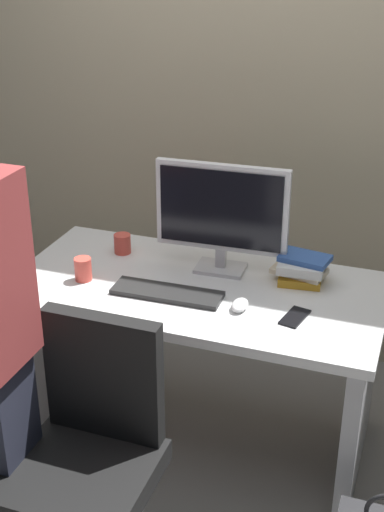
% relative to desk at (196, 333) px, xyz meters
% --- Properties ---
extents(ground_plane, '(9.00, 9.00, 0.00)m').
position_rel_desk_xyz_m(ground_plane, '(0.00, 0.00, -0.51)').
color(ground_plane, gray).
extents(wall_back, '(6.40, 0.10, 3.00)m').
position_rel_desk_xyz_m(wall_back, '(0.00, 0.89, 0.99)').
color(wall_back, tan).
rests_on(wall_back, ground).
extents(desk, '(1.48, 0.74, 0.73)m').
position_rel_desk_xyz_m(desk, '(0.00, 0.00, 0.00)').
color(desk, white).
rests_on(desk, ground).
extents(office_chair, '(0.52, 0.52, 0.94)m').
position_rel_desk_xyz_m(office_chair, '(-0.08, -0.80, -0.08)').
color(office_chair, black).
rests_on(office_chair, ground).
extents(monitor, '(0.54, 0.15, 0.46)m').
position_rel_desk_xyz_m(monitor, '(0.05, 0.16, 0.48)').
color(monitor, silver).
rests_on(monitor, desk).
extents(keyboard, '(0.43, 0.14, 0.02)m').
position_rel_desk_xyz_m(keyboard, '(-0.08, -0.12, 0.23)').
color(keyboard, '#262626').
rests_on(keyboard, desk).
extents(mouse, '(0.06, 0.10, 0.03)m').
position_rel_desk_xyz_m(mouse, '(0.22, -0.13, 0.24)').
color(mouse, white).
rests_on(mouse, desk).
extents(cup_near_keyboard, '(0.07, 0.07, 0.09)m').
position_rel_desk_xyz_m(cup_near_keyboard, '(-0.44, -0.11, 0.27)').
color(cup_near_keyboard, '#D84C3F').
rests_on(cup_near_keyboard, desk).
extents(cup_by_monitor, '(0.07, 0.07, 0.08)m').
position_rel_desk_xyz_m(cup_by_monitor, '(-0.40, 0.18, 0.27)').
color(cup_by_monitor, '#D84C3F').
rests_on(cup_by_monitor, desk).
extents(book_stack, '(0.24, 0.18, 0.11)m').
position_rel_desk_xyz_m(book_stack, '(0.38, 0.17, 0.28)').
color(book_stack, gold).
rests_on(book_stack, desk).
extents(cell_phone, '(0.10, 0.16, 0.01)m').
position_rel_desk_xyz_m(cell_phone, '(0.42, -0.12, 0.23)').
color(cell_phone, black).
rests_on(cell_phone, desk).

